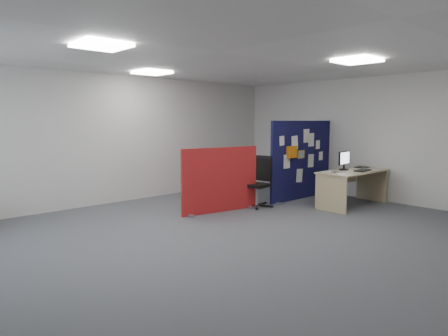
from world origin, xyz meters
TOP-DOWN VIEW (x-y plane):
  - floor at (0.00, 0.00)m, footprint 9.00×9.00m
  - ceiling at (0.00, 0.00)m, footprint 9.00×7.00m
  - wall_back at (0.00, 3.50)m, footprint 9.00×0.02m
  - wall_right at (4.50, 0.00)m, footprint 0.02×7.00m
  - ceiling_lights at (0.33, 0.67)m, footprint 4.10×4.10m
  - navy_divider at (3.47, 1.07)m, footprint 2.11×0.30m
  - main_desk at (3.58, -0.08)m, footprint 1.67×0.74m
  - monitor_main at (3.52, 0.06)m, footprint 0.44×0.18m
  - keyboard at (3.65, -0.29)m, footprint 0.46×0.21m
  - mouse at (3.89, -0.19)m, footprint 0.11×0.08m
  - paper_tray at (4.19, 0.02)m, footprint 0.29×0.23m
  - red_divider at (1.22, 1.31)m, footprint 1.63×0.34m
  - office_chair at (2.14, 1.14)m, footprint 0.66×0.67m
  - desk_papers at (3.32, -0.15)m, footprint 1.24×0.72m

SIDE VIEW (x-z plane):
  - floor at x=0.00m, z-range 0.00..0.00m
  - main_desk at x=3.58m, z-range 0.19..0.92m
  - office_chair at x=2.14m, z-range 0.07..1.08m
  - red_divider at x=1.22m, z-range -0.01..1.23m
  - desk_papers at x=3.32m, z-range 0.73..0.73m
  - paper_tray at x=4.19m, z-range 0.73..0.74m
  - keyboard at x=3.65m, z-range 0.73..0.75m
  - mouse at x=3.89m, z-range 0.73..0.76m
  - navy_divider at x=3.47m, z-range 0.00..1.74m
  - monitor_main at x=3.52m, z-range 0.75..1.14m
  - wall_back at x=0.00m, z-range 0.00..2.70m
  - wall_right at x=4.50m, z-range 0.00..2.70m
  - ceiling_lights at x=0.33m, z-range 2.65..2.69m
  - ceiling at x=0.00m, z-range 2.69..2.71m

